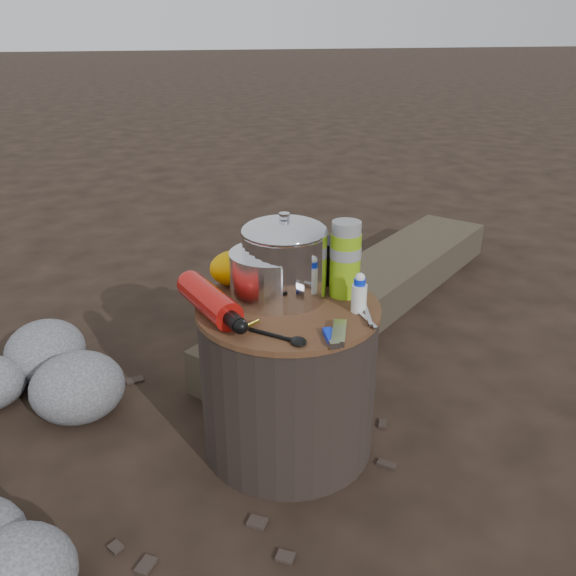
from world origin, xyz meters
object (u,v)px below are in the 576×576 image
object	(u,v)px
thermos	(345,259)
travel_mug	(330,262)
log_main	(369,290)
stump	(288,378)
fuel_bottle	(209,300)
camping_pot	(284,259)

from	to	relation	value
thermos	travel_mug	distance (m)	0.10
log_main	travel_mug	distance (m)	0.87
stump	log_main	size ratio (longest dim) A/B	0.26
fuel_bottle	travel_mug	xyz separation A→B (m)	(0.35, 0.11, 0.02)
camping_pot	thermos	bearing A→B (deg)	-9.01
stump	camping_pot	world-z (taller)	camping_pot
log_main	thermos	bearing A→B (deg)	-66.60
camping_pot	travel_mug	xyz separation A→B (m)	(0.15, 0.07, -0.05)
thermos	fuel_bottle	bearing A→B (deg)	-177.07
stump	log_main	bearing A→B (deg)	53.70
thermos	travel_mug	bearing A→B (deg)	95.03
log_main	stump	bearing A→B (deg)	-74.40
stump	log_main	distance (m)	0.96
stump	travel_mug	distance (m)	0.34
stump	fuel_bottle	distance (m)	0.32
stump	thermos	world-z (taller)	thermos
stump	fuel_bottle	world-z (taller)	fuel_bottle
camping_pot	fuel_bottle	world-z (taller)	camping_pot
fuel_bottle	thermos	size ratio (longest dim) A/B	1.51
stump	camping_pot	xyz separation A→B (m)	(0.00, 0.05, 0.32)
log_main	thermos	world-z (taller)	thermos
fuel_bottle	thermos	bearing A→B (deg)	-13.53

